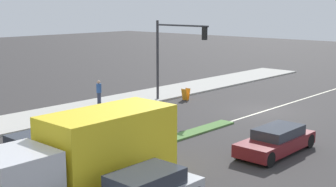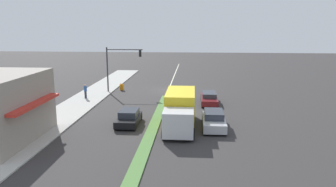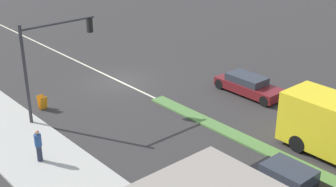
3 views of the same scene
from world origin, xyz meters
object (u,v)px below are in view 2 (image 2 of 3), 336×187
traffic_signal_main (118,62)px  sedan_silver (214,120)px  suv_black (129,118)px  delivery_truck (180,110)px  sedan_maroon (209,98)px  pedestrian (85,91)px  warning_aframe_sign (122,87)px

traffic_signal_main → sedan_silver: (-11.12, 13.89, -3.24)m
sedan_silver → suv_black: bearing=-2.8°
suv_black → traffic_signal_main: bearing=-73.8°
sedan_silver → delivery_truck: bearing=-2.0°
sedan_maroon → sedan_silver: (0.00, 8.67, 0.07)m
pedestrian → sedan_maroon: size_ratio=0.36×
traffic_signal_main → sedan_silver: bearing=128.7°
pedestrian → suv_black: bearing=126.3°
traffic_signal_main → sedan_maroon: 12.72m
pedestrian → suv_black: (-6.91, 9.41, -0.38)m
delivery_truck → sedan_silver: (-2.80, 0.10, -0.80)m
sedan_silver → suv_black: (7.20, -0.35, -0.06)m
pedestrian → sedan_silver: pedestrian is taller
sedan_silver → pedestrian: bearing=-34.7°
pedestrian → sedan_silver: size_ratio=0.37×
warning_aframe_sign → delivery_truck: bearing=118.7°
delivery_truck → suv_black: delivery_truck is taller
traffic_signal_main → suv_black: 14.47m
traffic_signal_main → warning_aframe_sign: 3.75m
delivery_truck → suv_black: (4.40, -0.25, -0.87)m
pedestrian → warning_aframe_sign: bearing=-118.4°
suv_black → sedan_silver: bearing=177.2°
warning_aframe_sign → suv_black: size_ratio=0.22×
traffic_signal_main → pedestrian: 5.87m
traffic_signal_main → sedan_maroon: bearing=154.9°
warning_aframe_sign → sedan_maroon: bearing=149.2°
pedestrian → delivery_truck: 14.88m
sedan_maroon → pedestrian: bearing=-4.4°
sedan_silver → warning_aframe_sign: bearing=-54.0°
traffic_signal_main → warning_aframe_sign: (-0.02, -1.42, -3.47)m
warning_aframe_sign → delivery_truck: (-8.31, 15.21, 1.04)m
warning_aframe_sign → sedan_silver: (-11.11, 15.31, 0.24)m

